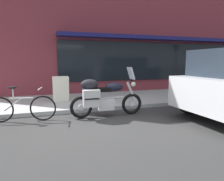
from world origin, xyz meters
name	(u,v)px	position (x,y,z in m)	size (l,w,h in m)	color
ground_plane	(89,126)	(0.00, 0.00, 0.00)	(80.00, 80.00, 0.00)	#313131
storefront_building	(211,22)	(7.68, 4.47, 3.68)	(23.36, 0.90, 7.53)	maroon
touring_motorcycle	(103,96)	(0.55, 0.69, 0.60)	(2.10, 0.66, 1.38)	black
parked_bicycle	(22,108)	(-1.56, 0.91, 0.37)	(1.70, 0.48, 0.92)	black
sandwich_board_sign	(61,89)	(-0.48, 2.63, 0.57)	(0.55, 0.41, 0.89)	silver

